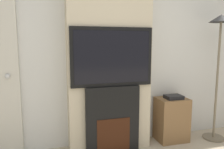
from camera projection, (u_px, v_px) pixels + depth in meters
wall_back at (105, 44)px, 2.87m from camera, size 6.00×0.06×2.70m
chimney_breast at (109, 44)px, 2.70m from camera, size 1.03×0.30×2.70m
fireplace at (112, 120)px, 2.69m from camera, size 0.66×0.15×0.85m
television at (112, 57)px, 2.58m from camera, size 0.99×0.07×0.70m
floor_lamp at (219, 45)px, 2.95m from camera, size 0.31×0.31×1.74m
media_stand at (172, 119)px, 3.05m from camera, size 0.42×0.32×0.66m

